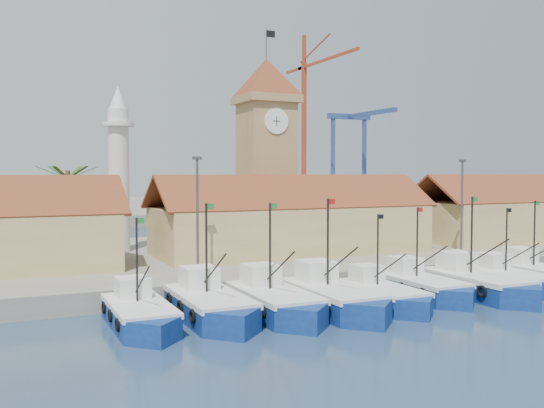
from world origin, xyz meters
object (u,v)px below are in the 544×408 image
minaret (119,168)px  clock_tower (266,147)px  boat_0 (141,316)px  boat_4 (384,297)px

minaret → clock_tower: bearing=-7.6°
boat_0 → minaret: bearing=82.3°
clock_tower → boat_0: bearing=-128.8°
clock_tower → boat_4: bearing=-94.2°
clock_tower → minaret: size_ratio=1.39×
clock_tower → minaret: bearing=172.4°
boat_0 → boat_4: bearing=-4.4°
boat_0 → boat_4: (16.56, -1.27, -0.02)m
clock_tower → minaret: 15.30m
boat_4 → minaret: bearing=116.9°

